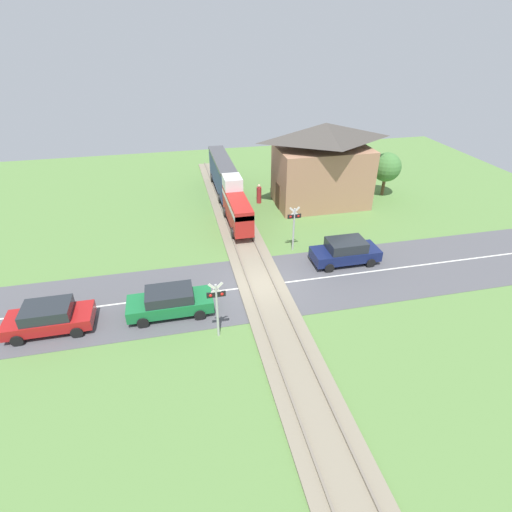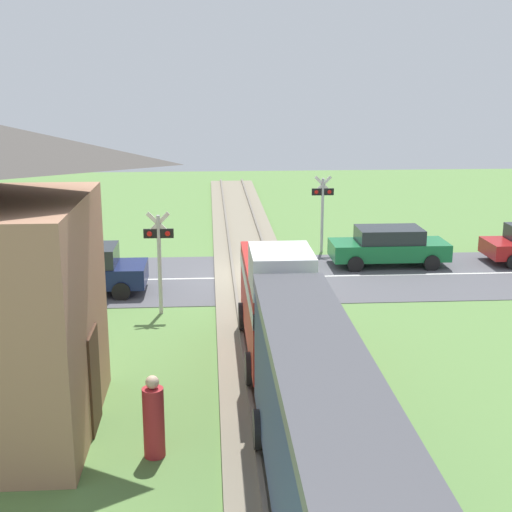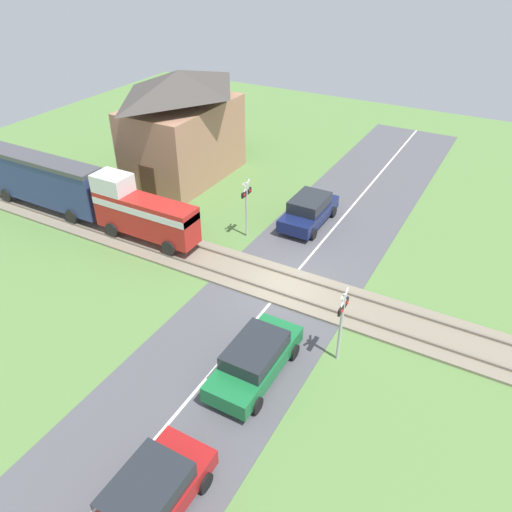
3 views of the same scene
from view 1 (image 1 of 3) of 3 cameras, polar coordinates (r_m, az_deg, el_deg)
The scene contains 12 objects.
ground_plane at distance 23.73m, azimuth 0.79°, elevation -4.28°, with size 60.00×60.00×0.00m, color #5B8442.
road_surface at distance 23.72m, azimuth 0.79°, elevation -4.26°, with size 48.00×6.40×0.02m.
track_bed at distance 23.69m, azimuth 0.79°, elevation -4.14°, with size 2.80×48.00×0.24m.
train at distance 33.68m, azimuth -4.09°, elevation 10.15°, with size 1.58×14.34×3.18m.
car_near_crossing at distance 21.67m, azimuth -12.18°, elevation -6.35°, with size 4.46×1.93×1.49m.
car_far_side at distance 26.19m, azimuth 12.65°, elevation 0.68°, with size 4.31×2.00×1.62m.
car_behind_queue at distance 22.68m, azimuth -27.48°, elevation -7.77°, with size 4.17×2.01×1.47m.
crossing_signal_west_approach at distance 19.10m, azimuth -5.64°, elevation -6.66°, with size 0.90×0.18×3.19m.
crossing_signal_east_approach at distance 26.58m, azimuth 5.45°, elevation 4.73°, with size 0.90×0.18×3.19m.
station_building at distance 33.99m, azimuth 9.45°, elevation 12.54°, with size 8.07×5.05×6.75m.
pedestrian_by_station at distance 34.54m, azimuth 0.42°, elevation 8.78°, with size 0.41×0.41×1.66m.
tree_by_station at distance 37.43m, azimuth 18.14°, elevation 11.96°, with size 2.51×2.51×3.83m.
Camera 1 is at (-4.57, -18.95, 13.53)m, focal length 28.00 mm.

